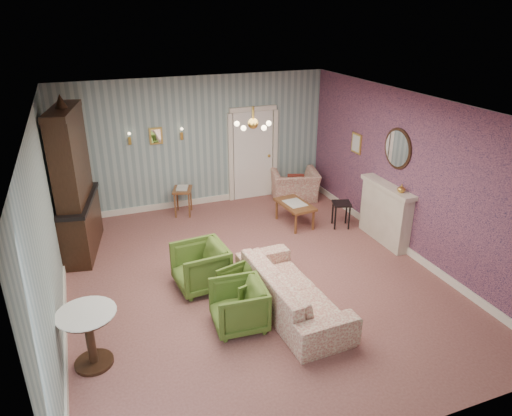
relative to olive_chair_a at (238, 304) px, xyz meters
name	(u,v)px	position (x,y,z in m)	size (l,w,h in m)	color
floor	(253,278)	(0.66, 1.13, -0.37)	(7.00, 7.00, 0.00)	#8D5A52
ceiling	(253,106)	(0.66, 1.13, 2.53)	(7.00, 7.00, 0.00)	white
wall_back	(197,143)	(0.66, 4.63, 1.08)	(6.00, 6.00, 0.00)	slate
wall_front	(386,331)	(0.66, -2.37, 1.08)	(6.00, 6.00, 0.00)	slate
wall_left	(48,229)	(-2.34, 1.13, 1.08)	(7.00, 7.00, 0.00)	slate
wall_right	(410,176)	(3.66, 1.13, 1.08)	(7.00, 7.00, 0.00)	slate
wall_right_floral	(410,176)	(3.64, 1.13, 1.08)	(7.00, 7.00, 0.00)	#B45A67
door	(253,153)	(1.96, 4.59, 0.71)	(1.12, 0.12, 2.16)	white
olive_chair_a	(238,304)	(0.00, 0.00, 0.00)	(0.73, 0.68, 0.75)	#486624
olive_chair_b	(244,287)	(0.25, 0.46, -0.05)	(0.64, 0.60, 0.65)	#486624
olive_chair_c	(200,265)	(-0.23, 1.19, 0.04)	(0.80, 0.75, 0.82)	#486624
sofa_chintz	(292,283)	(0.88, 0.11, 0.08)	(2.33, 0.68, 0.91)	#9F4840
wingback_chair	(295,180)	(2.83, 4.12, 0.09)	(1.06, 0.69, 0.93)	#9F4840
dresser	(72,179)	(-1.99, 3.22, 1.05)	(0.59, 1.71, 2.84)	black
fireplace	(385,213)	(3.52, 1.53, 0.21)	(0.30, 1.40, 1.16)	beige
mantel_vase	(401,188)	(3.50, 1.13, 0.86)	(0.15, 0.15, 0.15)	gold
oval_mirror	(397,149)	(3.62, 1.53, 1.48)	(0.04, 0.76, 0.84)	white
framed_print	(357,143)	(3.63, 2.88, 1.23)	(0.04, 0.34, 0.42)	gold
coffee_table	(295,214)	(2.22, 2.83, -0.13)	(0.52, 0.94, 0.48)	brown
side_table_black	(341,215)	(3.06, 2.37, -0.10)	(0.36, 0.36, 0.54)	black
pedestal_table	(90,338)	(-1.99, -0.07, 0.03)	(0.74, 0.74, 0.80)	black
nesting_table	(183,200)	(0.16, 4.18, -0.05)	(0.39, 0.50, 0.65)	brown
gilt_mirror_back	(156,136)	(-0.24, 4.59, 1.33)	(0.28, 0.06, 0.36)	gold
sconce_left	(130,139)	(-0.79, 4.57, 1.33)	(0.16, 0.12, 0.30)	gold
sconce_right	(182,134)	(0.31, 4.57, 1.33)	(0.16, 0.12, 0.30)	gold
chandelier	(253,125)	(0.66, 1.13, 2.26)	(0.56, 0.56, 0.36)	gold
burgundy_cushion	(296,182)	(2.78, 3.97, 0.11)	(0.38, 0.10, 0.38)	maroon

